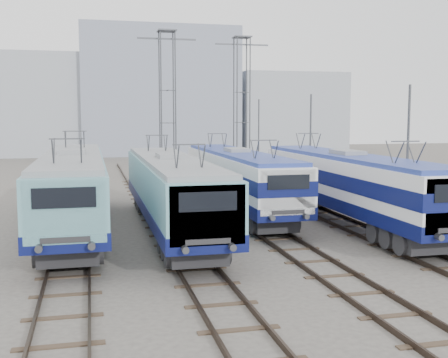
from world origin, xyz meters
TOP-DOWN VIEW (x-y plane):
  - ground at (0.00, 0.00)m, footprint 160.00×160.00m
  - platform at (10.20, 8.00)m, footprint 4.00×70.00m
  - locomotive_far_left at (-6.75, 5.91)m, footprint 2.91×18.41m
  - locomotive_center_left at (-2.25, 4.47)m, footprint 2.78×17.54m
  - locomotive_center_right at (2.25, 9.19)m, footprint 2.73×17.22m
  - locomotive_far_right at (6.75, 4.31)m, footprint 2.80×17.72m
  - catenary_tower_west at (0.00, 22.00)m, footprint 4.50×1.20m
  - catenary_tower_east at (6.50, 24.00)m, footprint 4.50×1.20m
  - mast_front at (8.60, 2.00)m, footprint 0.12×0.12m
  - mast_mid at (8.60, 14.00)m, footprint 0.12×0.12m
  - mast_rear at (8.60, 26.00)m, footprint 0.12×0.12m
  - building_west at (-14.00, 62.00)m, footprint 18.00×12.00m
  - building_center at (4.00, 62.00)m, footprint 22.00×14.00m
  - building_east at (24.00, 62.00)m, footprint 16.00×12.00m

SIDE VIEW (x-z plane):
  - ground at x=0.00m, z-range 0.00..0.00m
  - platform at x=10.20m, z-range 0.00..0.30m
  - locomotive_center_left at x=-2.25m, z-range 0.54..3.84m
  - locomotive_center_right at x=2.25m, z-range 0.59..3.82m
  - locomotive_far_right at x=6.75m, z-range 0.60..3.93m
  - locomotive_far_left at x=-6.75m, z-range 0.56..4.02m
  - mast_front at x=8.60m, z-range 0.00..7.00m
  - mast_mid at x=8.60m, z-range 0.00..7.00m
  - mast_rear at x=8.60m, z-range 0.00..7.00m
  - building_east at x=24.00m, z-range 0.00..12.00m
  - catenary_tower_west at x=0.00m, z-range 0.64..12.64m
  - catenary_tower_east at x=6.50m, z-range 0.64..12.64m
  - building_west at x=-14.00m, z-range 0.00..14.00m
  - building_center at x=4.00m, z-range 0.00..18.00m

